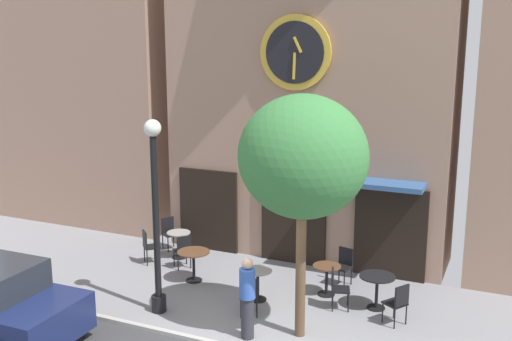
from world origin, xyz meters
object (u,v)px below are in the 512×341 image
at_px(cafe_table_near_curb, 258,280).
at_px(cafe_table_center_left, 179,241).
at_px(cafe_chair_facing_street, 249,293).
at_px(cafe_table_center_right, 194,259).
at_px(cafe_table_center, 327,275).
at_px(street_tree, 303,158).
at_px(cafe_table_rightmost, 377,284).
at_px(cafe_chair_left_end, 344,263).
at_px(cafe_chair_near_lamp, 169,231).
at_px(cafe_chair_under_awning, 398,301).
at_px(cafe_chair_right_end, 183,249).
at_px(street_lamp, 156,217).
at_px(cafe_chair_facing_wall, 337,286).
at_px(cafe_chair_outer, 149,244).
at_px(pedestrian_blue, 247,297).

bearing_deg(cafe_table_near_curb, cafe_table_center_left, 152.36).
bearing_deg(cafe_chair_facing_street, cafe_table_center_right, 149.59).
relative_size(cafe_table_near_curb, cafe_table_center, 1.01).
xyz_separation_m(street_tree, cafe_table_rightmost, (1.12, 1.84, -3.06)).
bearing_deg(cafe_chair_left_end, cafe_chair_near_lamp, 175.27).
relative_size(street_tree, cafe_chair_near_lamp, 5.37).
xyz_separation_m(cafe_table_near_curb, cafe_chair_under_awning, (3.14, 0.06, 0.04)).
bearing_deg(cafe_table_center_left, cafe_chair_right_end, -50.68).
bearing_deg(cafe_table_near_curb, cafe_chair_right_end, 158.97).
distance_m(cafe_table_center, cafe_chair_under_awning, 1.99).
relative_size(street_lamp, cafe_chair_right_end, 4.68).
xyz_separation_m(cafe_chair_left_end, cafe_chair_under_awning, (1.62, -1.63, 0.00)).
height_order(cafe_table_center_right, cafe_chair_under_awning, cafe_chair_under_awning).
xyz_separation_m(street_lamp, cafe_table_center, (3.06, 2.33, -1.65)).
distance_m(cafe_chair_left_end, cafe_chair_facing_wall, 1.41).
bearing_deg(cafe_chair_outer, cafe_table_center_left, 53.46).
bearing_deg(cafe_chair_right_end, cafe_chair_left_end, 9.89).
distance_m(cafe_chair_near_lamp, pedestrian_blue, 5.72).
height_order(cafe_chair_facing_street, cafe_chair_near_lamp, same).
bearing_deg(cafe_chair_under_awning, cafe_chair_near_lamp, 163.23).
bearing_deg(cafe_table_center_left, cafe_chair_left_end, 1.09).
height_order(cafe_table_rightmost, cafe_chair_right_end, cafe_chair_right_end).
relative_size(cafe_table_center, cafe_chair_facing_wall, 0.80).
height_order(street_tree, cafe_chair_left_end, street_tree).
height_order(cafe_table_center_left, cafe_chair_left_end, cafe_chair_left_end).
relative_size(cafe_table_center_left, pedestrian_blue, 0.43).
xyz_separation_m(cafe_chair_left_end, pedestrian_blue, (-0.98, -3.40, 0.33)).
distance_m(cafe_table_center_left, cafe_table_center, 4.46).
relative_size(cafe_table_near_curb, cafe_chair_facing_street, 0.80).
relative_size(cafe_table_center, cafe_chair_facing_street, 0.80).
bearing_deg(street_tree, cafe_chair_facing_wall, 78.01).
relative_size(cafe_chair_facing_wall, cafe_chair_under_awning, 1.00).
distance_m(cafe_table_center_right, cafe_chair_near_lamp, 2.53).
bearing_deg(cafe_table_center, cafe_chair_under_awning, -25.23).
relative_size(street_lamp, cafe_table_center_left, 5.81).
bearing_deg(cafe_chair_under_awning, cafe_chair_left_end, 134.89).
bearing_deg(cafe_chair_under_awning, cafe_table_near_curb, -178.85).
bearing_deg(cafe_table_near_curb, cafe_table_center_right, 169.11).
height_order(cafe_table_center_left, cafe_chair_under_awning, cafe_chair_under_awning).
height_order(street_lamp, cafe_table_rightmost, street_lamp).
xyz_separation_m(cafe_table_center_right, cafe_table_rightmost, (4.44, 0.30, -0.00)).
bearing_deg(cafe_table_center_right, street_lamp, -85.08).
bearing_deg(cafe_table_center_right, cafe_chair_facing_wall, -0.87).
relative_size(cafe_chair_left_end, cafe_chair_under_awning, 1.00).
xyz_separation_m(street_tree, cafe_chair_right_end, (-4.00, 2.16, -3.10)).
relative_size(cafe_table_center, cafe_chair_right_end, 0.80).
bearing_deg(cafe_table_center, cafe_table_center_left, 171.07).
distance_m(cafe_chair_right_end, cafe_chair_under_awning, 5.77).
xyz_separation_m(cafe_table_near_curb, cafe_table_center, (1.34, 0.91, -0.00)).
bearing_deg(street_lamp, cafe_table_center_left, 113.87).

